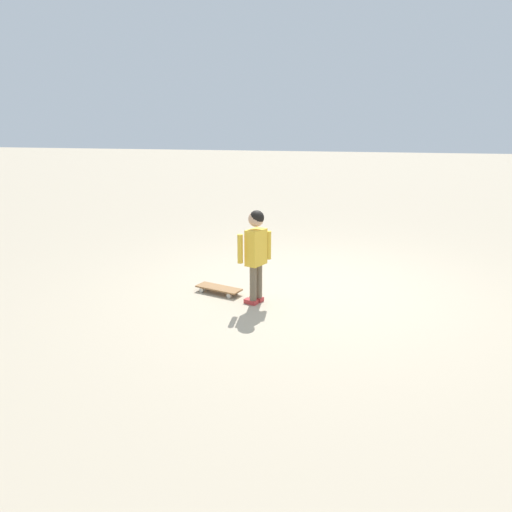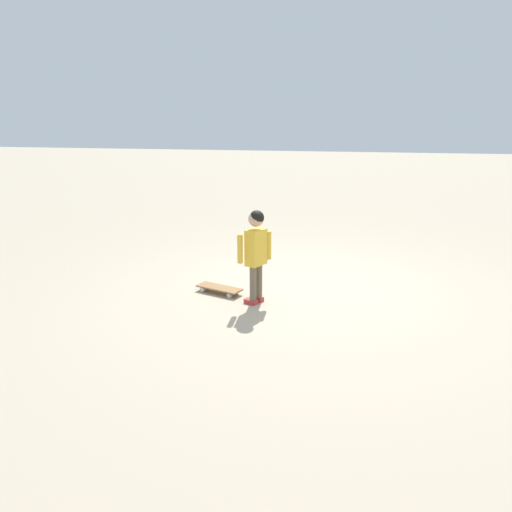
% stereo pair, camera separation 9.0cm
% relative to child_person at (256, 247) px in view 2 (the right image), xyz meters
% --- Properties ---
extents(ground_plane, '(50.00, 50.00, 0.00)m').
position_rel_child_person_xyz_m(ground_plane, '(-0.55, -0.58, -0.66)').
color(ground_plane, tan).
extents(child_person, '(0.33, 0.28, 1.06)m').
position_rel_child_person_xyz_m(child_person, '(0.00, 0.00, 0.00)').
color(child_person, brown).
rests_on(child_person, ground).
extents(skateboard, '(0.59, 0.36, 0.07)m').
position_rel_child_person_xyz_m(skateboard, '(0.50, -0.22, -0.60)').
color(skateboard, olive).
rests_on(skateboard, ground).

